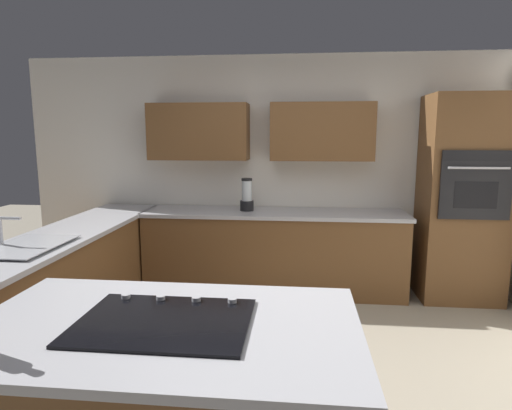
{
  "coord_description": "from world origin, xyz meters",
  "views": [
    {
      "loc": [
        -0.17,
        2.87,
        1.73
      ],
      "look_at": [
        0.25,
        -1.29,
        1.04
      ],
      "focal_mm": 30.14,
      "sensor_mm": 36.0,
      "label": 1
    }
  ],
  "objects_px": {
    "cooktop": "(164,321)",
    "blender": "(247,197)",
    "sink_unit": "(26,245)",
    "wall_oven": "(462,199)"
  },
  "relations": [
    {
      "from": "cooktop",
      "to": "blender",
      "type": "distance_m",
      "value": 2.87
    },
    {
      "from": "sink_unit",
      "to": "blender",
      "type": "distance_m",
      "value": 2.25
    },
    {
      "from": "wall_oven",
      "to": "cooktop",
      "type": "xyz_separation_m",
      "value": [
        2.27,
        2.83,
        -0.16
      ]
    },
    {
      "from": "cooktop",
      "to": "blender",
      "type": "height_order",
      "value": "blender"
    },
    {
      "from": "sink_unit",
      "to": "cooktop",
      "type": "bearing_deg",
      "value": 141.24
    },
    {
      "from": "cooktop",
      "to": "blender",
      "type": "relative_size",
      "value": 2.14
    },
    {
      "from": "wall_oven",
      "to": "blender",
      "type": "relative_size",
      "value": 5.99
    },
    {
      "from": "sink_unit",
      "to": "blender",
      "type": "bearing_deg",
      "value": -129.57
    },
    {
      "from": "sink_unit",
      "to": "blender",
      "type": "xyz_separation_m",
      "value": [
        -1.43,
        -1.73,
        0.13
      ]
    },
    {
      "from": "sink_unit",
      "to": "blender",
      "type": "relative_size",
      "value": 1.97
    }
  ]
}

